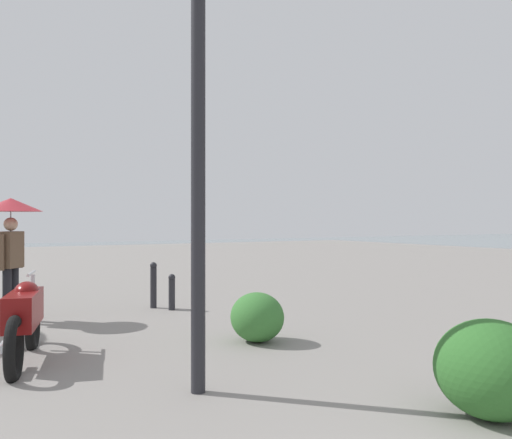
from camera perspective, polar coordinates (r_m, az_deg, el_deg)
lamppost at (r=5.46m, az=-6.03°, el=12.77°), size 0.98×0.28×4.37m
motorcycle at (r=7.13m, az=-22.97°, el=-9.46°), size 2.13×0.71×1.06m
pedestrian at (r=9.88m, az=-24.14°, el=-0.44°), size 1.00×1.00×2.03m
bollard_near at (r=10.36m, az=-8.75°, el=-7.37°), size 0.13×0.13×0.67m
bollard_mid at (r=10.64m, az=-10.61°, el=-6.61°), size 0.13×0.13×0.87m
shrub_low at (r=5.16m, az=23.24°, el=-14.08°), size 0.98×0.88×0.83m
shrub_round at (r=7.61m, az=0.12°, el=-10.11°), size 0.80×0.72×0.68m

